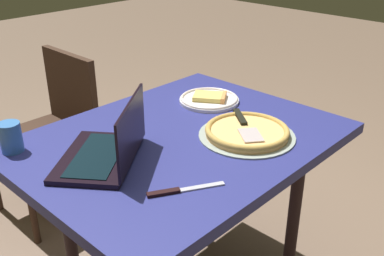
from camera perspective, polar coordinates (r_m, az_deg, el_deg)
The scene contains 7 objects.
dining_table at distance 1.67m, azimuth -1.49°, elevation -3.39°, with size 1.14×0.88×0.77m.
laptop at distance 1.48m, azimuth -10.66°, elevation -2.68°, with size 0.42×0.40×0.21m.
pizza_plate at distance 1.93m, azimuth 2.24°, elevation 3.72°, with size 0.26×0.26×0.04m.
pizza_tray at distance 1.64m, azimuth 7.03°, elevation -0.48°, with size 0.35×0.35×0.04m.
table_knife at distance 1.32m, azimuth -1.78°, elevation -7.98°, with size 0.21×0.13×0.01m.
drink_cup at distance 1.63m, azimuth -22.14°, elevation -1.07°, with size 0.07×0.07×0.10m.
chair_far at distance 2.48m, azimuth -17.25°, elevation 0.37°, with size 0.45×0.45×0.86m.
Camera 1 is at (-1.03, -1.04, 1.50)m, focal length 41.77 mm.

